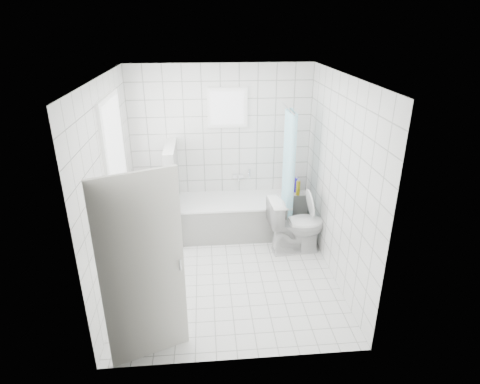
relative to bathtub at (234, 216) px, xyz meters
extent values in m
plane|color=white|center=(-0.16, -1.12, -0.29)|extent=(3.00, 3.00, 0.00)
plane|color=white|center=(-0.16, -1.12, 2.31)|extent=(3.00, 3.00, 0.00)
cube|color=white|center=(-0.16, 0.38, 1.01)|extent=(2.80, 0.02, 2.60)
cube|color=white|center=(-0.16, -2.62, 1.01)|extent=(2.80, 0.02, 2.60)
cube|color=white|center=(-1.56, -1.12, 1.01)|extent=(0.02, 3.00, 2.60)
cube|color=white|center=(1.24, -1.12, 1.01)|extent=(0.02, 3.00, 2.60)
cube|color=white|center=(-1.51, -0.82, 1.31)|extent=(0.01, 0.90, 1.40)
cube|color=white|center=(-0.06, 0.33, 1.66)|extent=(0.50, 0.01, 0.50)
cube|color=white|center=(-1.47, -0.82, 0.57)|extent=(0.18, 1.02, 0.08)
cube|color=silver|center=(-1.03, -2.45, 0.71)|extent=(0.76, 0.34, 2.00)
cube|color=white|center=(0.00, 0.00, -0.02)|extent=(1.69, 0.75, 0.55)
cube|color=white|center=(0.00, 0.00, 0.27)|extent=(1.71, 0.77, 0.03)
cube|color=white|center=(-0.92, -0.05, 0.46)|extent=(0.15, 0.85, 1.50)
cube|color=white|center=(1.03, 0.25, -0.02)|extent=(0.40, 0.24, 0.55)
imported|color=white|center=(0.87, -0.61, 0.13)|extent=(0.86, 0.53, 0.85)
cylinder|color=silver|center=(0.79, -0.02, 1.71)|extent=(0.02, 0.80, 0.02)
cube|color=silver|center=(0.10, 0.33, 0.56)|extent=(0.18, 0.06, 0.06)
imported|color=#31BEE0|center=(-1.46, -1.03, 0.69)|extent=(0.11, 0.11, 0.17)
imported|color=#DE5670|center=(-1.46, -1.19, 0.77)|extent=(0.14, 0.14, 0.33)
imported|color=pink|center=(-1.46, -0.57, 0.70)|extent=(0.11, 0.11, 0.18)
cylinder|color=gold|center=(1.06, 0.17, 0.38)|extent=(0.06, 0.06, 0.24)
cylinder|color=#291DE8|center=(1.06, 0.29, 0.38)|extent=(0.06, 0.06, 0.25)
cylinder|color=#F81D48|center=(0.96, 0.28, 0.36)|extent=(0.06, 0.06, 0.21)
camera|label=1|loc=(-0.41, -5.68, 2.90)|focal=30.00mm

